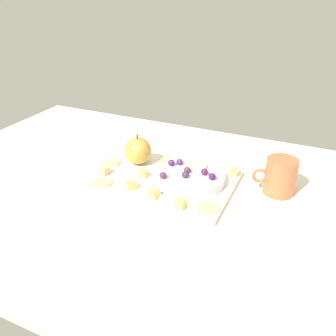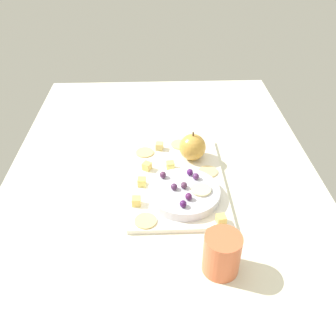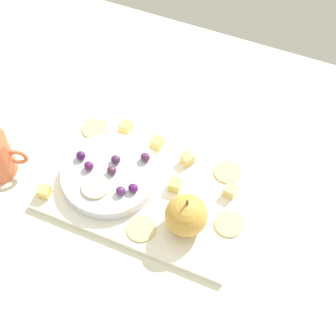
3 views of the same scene
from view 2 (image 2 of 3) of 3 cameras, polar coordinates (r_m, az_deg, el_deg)
table at (r=101.16cm, az=-0.77°, el=-3.82°), size 143.22×89.46×3.09cm
platter at (r=101.99cm, az=1.39°, el=-1.86°), size 39.09×25.86×1.26cm
serving_dish at (r=94.78cm, az=2.50°, el=-3.94°), size 18.63×18.63×2.47cm
apple_whole at (r=107.39cm, az=3.85°, el=3.27°), size 7.81×7.81×7.81cm
apple_stem at (r=104.98cm, az=3.95°, el=5.32°), size 0.50×0.50×1.20cm
cheese_cube_0 at (r=98.92cm, az=-4.08°, el=-2.10°), size 2.34×2.34×2.18cm
cheese_cube_1 at (r=112.77cm, az=-1.34°, el=3.43°), size 2.51×2.51×2.18cm
cheese_cube_2 at (r=88.77cm, az=8.27°, el=-7.94°), size 2.49×2.49×2.18cm
cheese_cube_3 at (r=104.33cm, az=-3.30°, el=0.28°), size 3.00×3.00×2.18cm
cheese_cube_4 at (r=104.45cm, az=0.37°, el=0.40°), size 2.43×2.43×2.18cm
cheese_cube_5 at (r=92.93cm, az=-4.94°, el=-5.17°), size 2.28×2.28×2.18cm
cracker_0 at (r=111.63cm, az=-3.63°, el=2.43°), size 5.39×5.39×0.40cm
cracker_1 at (r=88.95cm, az=-3.50°, el=-8.22°), size 5.39×5.39×0.40cm
cracker_2 at (r=115.17cm, az=1.80°, el=3.68°), size 5.39×5.39×0.40cm
cracker_3 at (r=104.19cm, az=6.26°, el=-0.57°), size 5.39×5.39×0.40cm
grape_0 at (r=97.09cm, az=4.36°, el=-1.30°), size 1.87×1.68×1.68cm
grape_1 at (r=93.48cm, az=0.95°, el=-2.93°), size 1.87×1.68×1.65cm
grape_2 at (r=93.98cm, az=2.51°, el=-2.71°), size 1.87×1.68×1.67cm
grape_3 at (r=97.17cm, az=-0.76°, el=-1.11°), size 1.87×1.68×1.76cm
grape_4 at (r=90.62cm, az=3.23°, el=-4.46°), size 1.87×1.68×1.77cm
grape_5 at (r=98.40cm, az=3.43°, el=-0.65°), size 1.87×1.68×1.71cm
grape_6 at (r=88.59cm, az=2.37°, el=-5.60°), size 1.87×1.68×1.73cm
apple_slice_0 at (r=93.75cm, az=5.15°, el=-3.39°), size 5.22×5.22×0.60cm
cup at (r=78.52cm, az=8.34°, el=-13.02°), size 10.78×7.85×9.49cm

